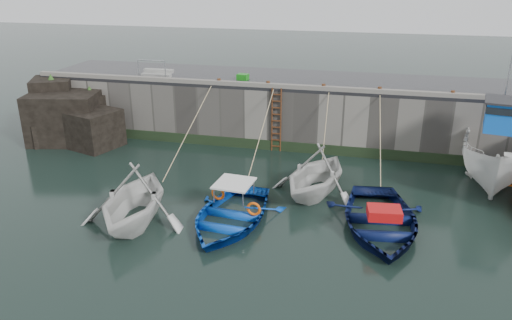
% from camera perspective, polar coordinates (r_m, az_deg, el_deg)
% --- Properties ---
extents(ground, '(120.00, 120.00, 0.00)m').
position_cam_1_polar(ground, '(15.96, 2.28, -11.55)').
color(ground, black).
rests_on(ground, ground).
extents(quay_back, '(30.00, 5.00, 3.00)m').
position_cam_1_polar(quay_back, '(26.77, 7.65, 5.59)').
color(quay_back, slate).
rests_on(quay_back, ground).
extents(road_back, '(30.00, 5.00, 0.16)m').
position_cam_1_polar(road_back, '(26.39, 7.81, 8.89)').
color(road_back, black).
rests_on(road_back, quay_back).
extents(kerb_back, '(30.00, 0.30, 0.20)m').
position_cam_1_polar(kerb_back, '(24.07, 7.22, 8.17)').
color(kerb_back, slate).
rests_on(kerb_back, road_back).
extents(algae_back, '(30.00, 0.08, 0.50)m').
position_cam_1_polar(algae_back, '(24.74, 6.85, 1.27)').
color(algae_back, black).
rests_on(algae_back, ground).
extents(rock_outcrop, '(5.85, 4.24, 3.41)m').
position_cam_1_polar(rock_outcrop, '(28.10, -20.49, 4.67)').
color(rock_outcrop, black).
rests_on(rock_outcrop, ground).
extents(ladder, '(0.51, 0.08, 3.20)m').
position_cam_1_polar(ladder, '(24.56, 2.33, 4.56)').
color(ladder, '#3F1E0F').
rests_on(ladder, ground).
extents(boat_near_white, '(4.59, 5.15, 2.47)m').
position_cam_1_polar(boat_near_white, '(18.74, -13.60, -6.86)').
color(boat_near_white, silver).
rests_on(boat_near_white, ground).
extents(boat_near_white_rope, '(0.04, 6.63, 3.10)m').
position_cam_1_polar(boat_near_white_rope, '(23.32, -7.58, -0.69)').
color(boat_near_white_rope, tan).
rests_on(boat_near_white_rope, ground).
extents(boat_near_blue, '(3.96, 5.27, 1.04)m').
position_cam_1_polar(boat_near_blue, '(18.25, -3.01, -7.04)').
color(boat_near_blue, '#0C45B7').
rests_on(boat_near_blue, ground).
extents(boat_near_blue_rope, '(0.04, 5.90, 3.10)m').
position_cam_1_polar(boat_near_blue_rope, '(22.76, 0.64, -1.06)').
color(boat_near_blue_rope, tan).
rests_on(boat_near_blue_rope, ground).
extents(boat_near_blacktrim, '(4.97, 5.37, 2.33)m').
position_cam_1_polar(boat_near_blacktrim, '(20.55, 6.74, -3.76)').
color(boat_near_blacktrim, silver).
rests_on(boat_near_blacktrim, ground).
extents(boat_near_blacktrim_rope, '(0.04, 3.36, 3.10)m').
position_cam_1_polar(boat_near_blacktrim_rope, '(23.82, 7.82, -0.22)').
color(boat_near_blacktrim_rope, tan).
rests_on(boat_near_blacktrim_rope, ground).
extents(boat_near_navy, '(4.49, 5.84, 1.12)m').
position_cam_1_polar(boat_near_navy, '(18.35, 13.86, -7.52)').
color(boat_near_navy, '#0A1441').
rests_on(boat_near_navy, ground).
extents(boat_near_navy_rope, '(0.04, 5.20, 3.10)m').
position_cam_1_polar(boat_near_navy_rope, '(22.65, 13.98, -1.84)').
color(boat_near_navy_rope, tan).
rests_on(boat_near_navy_rope, ground).
extents(boat_far_white, '(3.94, 7.55, 5.78)m').
position_cam_1_polar(boat_far_white, '(23.51, 25.73, 0.52)').
color(boat_far_white, silver).
rests_on(boat_far_white, ground).
extents(fish_crate, '(0.61, 0.51, 0.30)m').
position_cam_1_polar(fish_crate, '(26.16, -1.52, 9.48)').
color(fish_crate, '#198317').
rests_on(fish_crate, road_back).
extents(railing, '(1.60, 1.05, 1.00)m').
position_cam_1_polar(railing, '(27.42, -11.22, 9.75)').
color(railing, '#A5A8AD').
rests_on(railing, road_back).
extents(bollard_a, '(0.18, 0.18, 0.28)m').
position_cam_1_polar(bollard_a, '(25.18, -4.25, 8.95)').
color(bollard_a, '#3F1E0F').
rests_on(bollard_a, road_back).
extents(bollard_b, '(0.18, 0.18, 0.28)m').
position_cam_1_polar(bollard_b, '(24.55, 1.39, 8.68)').
color(bollard_b, '#3F1E0F').
rests_on(bollard_b, road_back).
extents(bollard_c, '(0.18, 0.18, 0.28)m').
position_cam_1_polar(bollard_c, '(24.14, 7.73, 8.28)').
color(bollard_c, '#3F1E0F').
rests_on(bollard_c, road_back).
extents(bollard_d, '(0.18, 0.18, 0.28)m').
position_cam_1_polar(bollard_d, '(24.03, 13.95, 7.79)').
color(bollard_d, '#3F1E0F').
rests_on(bollard_d, road_back).
extents(bollard_e, '(0.18, 0.18, 0.28)m').
position_cam_1_polar(bollard_e, '(24.28, 21.56, 7.06)').
color(bollard_e, '#3F1E0F').
rests_on(bollard_e, road_back).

